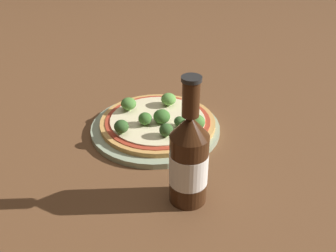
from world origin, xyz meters
name	(u,v)px	position (x,y,z in m)	size (l,w,h in m)	color
ground_plane	(149,127)	(0.00, 0.00, 0.00)	(3.00, 3.00, 0.00)	brown
plate	(155,128)	(0.02, 0.01, 0.01)	(0.27, 0.27, 0.01)	#93A384
pizza	(158,122)	(0.01, 0.01, 0.02)	(0.24, 0.24, 0.01)	tan
broccoli_floret_0	(169,99)	(-0.03, 0.06, 0.04)	(0.03, 0.03, 0.03)	#7A9E5B
broccoli_floret_1	(129,104)	(-0.04, -0.03, 0.04)	(0.03, 0.03, 0.03)	#7A9E5B
broccoli_floret_2	(166,130)	(0.08, 0.01, 0.04)	(0.03, 0.03, 0.03)	#7A9E5B
broccoli_floret_3	(180,121)	(0.06, 0.04, 0.04)	(0.02, 0.02, 0.02)	#7A9E5B
broccoli_floret_4	(162,116)	(0.03, 0.02, 0.04)	(0.03, 0.03, 0.03)	#7A9E5B
broccoli_floret_5	(197,122)	(0.08, 0.07, 0.04)	(0.03, 0.03, 0.03)	#7A9E5B
broccoli_floret_6	(121,127)	(0.04, -0.07, 0.04)	(0.03, 0.03, 0.03)	#7A9E5B
broccoli_floret_7	(145,119)	(0.03, -0.02, 0.04)	(0.03, 0.03, 0.03)	#7A9E5B
beer_bottle	(189,159)	(0.23, -0.02, 0.08)	(0.06, 0.06, 0.22)	#381E0F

